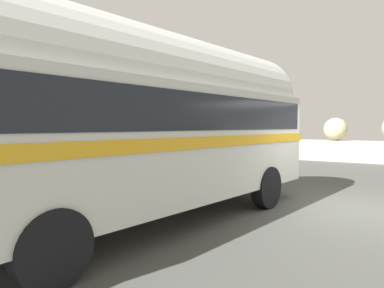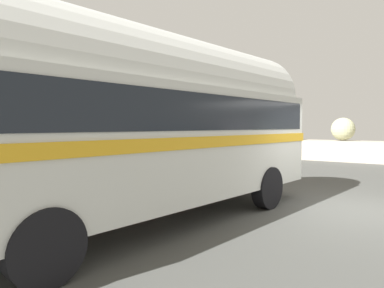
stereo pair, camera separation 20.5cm
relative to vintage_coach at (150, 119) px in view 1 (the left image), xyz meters
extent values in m
cube|color=#444542|center=(3.14, 3.38, -2.04)|extent=(32.00, 26.00, 0.02)
sphere|color=#9A8B95|center=(-9.95, 15.72, -0.39)|extent=(1.13, 1.13, 1.13)
cube|color=#97AA82|center=(-6.91, 15.71, -0.51)|extent=(1.07, 1.11, 0.88)
sphere|color=#AAAC98|center=(-5.16, 15.07, -0.36)|extent=(1.19, 1.19, 1.19)
cube|color=#A69387|center=(-2.57, 14.69, -0.46)|extent=(1.12, 0.89, 0.99)
sphere|color=#ABAD82|center=(0.33, 15.49, -0.32)|extent=(1.26, 1.26, 1.26)
cylinder|color=black|center=(-0.81, 2.71, -1.55)|extent=(0.39, 0.99, 0.96)
cylinder|color=black|center=(1.39, 2.46, -1.55)|extent=(0.39, 0.99, 0.96)
cylinder|color=black|center=(0.81, -2.72, -1.55)|extent=(0.39, 0.99, 0.96)
cube|color=silver|center=(0.00, 0.00, -0.48)|extent=(3.32, 8.61, 2.10)
cylinder|color=silver|center=(0.00, 0.00, 0.57)|extent=(3.08, 8.26, 2.20)
cube|color=gold|center=(0.00, 0.00, -0.42)|extent=(3.38, 8.70, 0.20)
cube|color=black|center=(0.00, 0.00, 0.10)|extent=(3.32, 8.28, 0.64)
cube|color=silver|center=(0.47, 4.24, -1.35)|extent=(2.28, 0.41, 0.28)
cylinder|color=black|center=(-4.95, 4.30, -1.55)|extent=(0.32, 0.97, 0.96)
cylinder|color=black|center=(-2.74, 4.20, -1.55)|extent=(0.32, 0.97, 0.96)
cylinder|color=black|center=(-2.99, -1.00, -1.55)|extent=(0.32, 0.97, 0.96)
cube|color=#D54D40|center=(-3.97, 1.65, -0.48)|extent=(2.79, 8.50, 2.10)
cylinder|color=#D54D40|center=(-3.97, 1.65, 0.57)|extent=(2.57, 8.16, 2.20)
cube|color=#285099|center=(-3.97, 1.65, -0.42)|extent=(2.84, 8.59, 0.20)
cube|color=black|center=(-3.97, 1.65, 0.10)|extent=(2.81, 8.17, 0.64)
cube|color=silver|center=(-3.77, 5.91, -1.35)|extent=(2.28, 0.27, 0.28)
camera|label=1|loc=(4.32, -5.12, -0.14)|focal=32.65mm
camera|label=2|loc=(4.49, -5.01, -0.14)|focal=32.65mm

